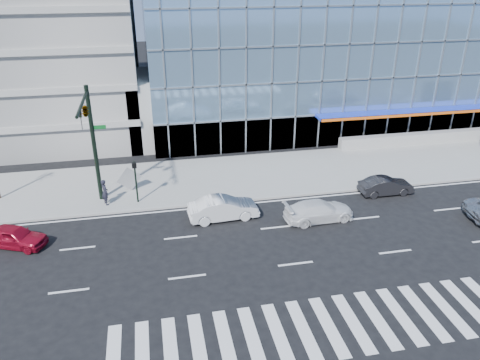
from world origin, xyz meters
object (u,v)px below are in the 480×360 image
(dark_sedan, at_px, (386,186))
(white_suv, at_px, (319,211))
(white_sedan, at_px, (223,208))
(tilted_panel, at_px, (129,179))
(pedestrian, at_px, (105,192))
(ped_signal_post, at_px, (135,176))
(red_sedan, at_px, (14,236))
(traffic_signal, at_px, (88,122))

(dark_sedan, bearing_deg, white_suv, 113.45)
(white_sedan, relative_size, dark_sedan, 1.17)
(white_sedan, height_order, tilted_panel, tilted_panel)
(white_suv, xyz_separation_m, white_sedan, (-6.00, 1.40, 0.08))
(white_suv, bearing_deg, dark_sedan, -70.25)
(pedestrian, bearing_deg, tilted_panel, -65.70)
(dark_sedan, xyz_separation_m, pedestrian, (-19.55, 2.07, 0.42))
(ped_signal_post, distance_m, tilted_panel, 2.31)
(tilted_panel, bearing_deg, white_suv, -38.37)
(ped_signal_post, relative_size, red_sedan, 0.79)
(white_sedan, bearing_deg, red_sedan, 90.15)
(traffic_signal, bearing_deg, white_sedan, -19.25)
(white_suv, height_order, white_sedan, white_sedan)
(traffic_signal, bearing_deg, tilted_panel, 49.99)
(red_sedan, bearing_deg, tilted_panel, -25.79)
(ped_signal_post, relative_size, white_sedan, 0.66)
(white_sedan, relative_size, red_sedan, 1.20)
(traffic_signal, xyz_separation_m, dark_sedan, (19.93, -1.57, -5.53))
(traffic_signal, bearing_deg, dark_sedan, -4.50)
(ped_signal_post, height_order, white_suv, ped_signal_post)
(traffic_signal, relative_size, white_suv, 1.75)
(white_sedan, distance_m, red_sedan, 12.53)
(traffic_signal, bearing_deg, white_suv, -16.66)
(white_suv, bearing_deg, pedestrian, 67.30)
(white_suv, height_order, tilted_panel, tilted_panel)
(traffic_signal, height_order, tilted_panel, traffic_signal)
(traffic_signal, xyz_separation_m, tilted_panel, (1.97, 2.35, -5.10))
(red_sedan, distance_m, pedestrian, 6.43)
(white_suv, relative_size, white_sedan, 1.01)
(white_sedan, bearing_deg, dark_sedan, -87.82)
(white_suv, bearing_deg, red_sedan, 84.47)
(white_sedan, height_order, dark_sedan, white_sedan)
(white_sedan, relative_size, pedestrian, 2.49)
(white_suv, distance_m, tilted_panel, 13.63)
(traffic_signal, relative_size, white_sedan, 1.77)
(ped_signal_post, xyz_separation_m, tilted_panel, (-0.53, 1.97, -1.08))
(white_suv, xyz_separation_m, red_sedan, (-18.51, 0.60, -0.02))
(red_sedan, relative_size, pedestrian, 2.08)
(red_sedan, xyz_separation_m, pedestrian, (4.95, 4.08, 0.41))
(dark_sedan, distance_m, pedestrian, 19.67)
(white_sedan, xyz_separation_m, dark_sedan, (12.00, 1.20, -0.11))
(red_sedan, bearing_deg, dark_sedan, -63.25)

